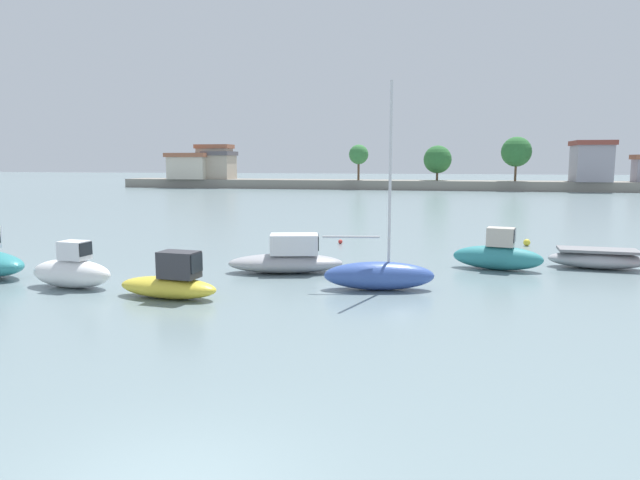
{
  "coord_description": "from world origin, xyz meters",
  "views": [
    {
      "loc": [
        3.57,
        -6.45,
        4.55
      ],
      "look_at": [
        -1.63,
        17.41,
        1.12
      ],
      "focal_mm": 31.69,
      "sensor_mm": 36.0,
      "label": 1
    }
  ],
  "objects_px": {
    "moored_boat_1": "(72,271)",
    "moored_boat_6": "(597,259)",
    "moored_boat_5": "(498,255)",
    "moored_boat_2": "(171,282)",
    "mooring_buoy_0": "(340,242)",
    "mooring_buoy_2": "(527,242)",
    "moored_boat_4": "(379,274)",
    "moored_boat_3": "(288,259)"
  },
  "relations": [
    {
      "from": "moored_boat_3",
      "to": "mooring_buoy_0",
      "type": "height_order",
      "value": "moored_boat_3"
    },
    {
      "from": "moored_boat_5",
      "to": "moored_boat_1",
      "type": "bearing_deg",
      "value": -144.47
    },
    {
      "from": "mooring_buoy_2",
      "to": "moored_boat_3",
      "type": "bearing_deg",
      "value": -137.29
    },
    {
      "from": "moored_boat_2",
      "to": "moored_boat_6",
      "type": "xyz_separation_m",
      "value": [
        15.33,
        8.75,
        -0.14
      ]
    },
    {
      "from": "moored_boat_4",
      "to": "mooring_buoy_2",
      "type": "relative_size",
      "value": 19.58
    },
    {
      "from": "moored_boat_4",
      "to": "moored_boat_5",
      "type": "bearing_deg",
      "value": 36.92
    },
    {
      "from": "moored_boat_6",
      "to": "mooring_buoy_0",
      "type": "height_order",
      "value": "moored_boat_6"
    },
    {
      "from": "moored_boat_3",
      "to": "moored_boat_6",
      "type": "relative_size",
      "value": 1.23
    },
    {
      "from": "moored_boat_2",
      "to": "moored_boat_5",
      "type": "distance_m",
      "value": 13.46
    },
    {
      "from": "moored_boat_2",
      "to": "moored_boat_6",
      "type": "bearing_deg",
      "value": 34.91
    },
    {
      "from": "moored_boat_1",
      "to": "moored_boat_6",
      "type": "bearing_deg",
      "value": 26.96
    },
    {
      "from": "moored_boat_1",
      "to": "moored_boat_2",
      "type": "distance_m",
      "value": 4.29
    },
    {
      "from": "moored_boat_1",
      "to": "mooring_buoy_0",
      "type": "distance_m",
      "value": 14.87
    },
    {
      "from": "moored_boat_6",
      "to": "moored_boat_1",
      "type": "bearing_deg",
      "value": -153.93
    },
    {
      "from": "moored_boat_3",
      "to": "mooring_buoy_2",
      "type": "xyz_separation_m",
      "value": [
        10.66,
        9.84,
        -0.39
      ]
    },
    {
      "from": "moored_boat_6",
      "to": "mooring_buoy_0",
      "type": "xyz_separation_m",
      "value": [
        -12.0,
        4.75,
        -0.28
      ]
    },
    {
      "from": "moored_boat_2",
      "to": "mooring_buoy_2",
      "type": "height_order",
      "value": "moored_boat_2"
    },
    {
      "from": "moored_boat_2",
      "to": "moored_boat_5",
      "type": "relative_size",
      "value": 0.95
    },
    {
      "from": "moored_boat_3",
      "to": "moored_boat_6",
      "type": "height_order",
      "value": "moored_boat_3"
    },
    {
      "from": "moored_boat_3",
      "to": "moored_boat_4",
      "type": "distance_m",
      "value": 4.63
    },
    {
      "from": "moored_boat_1",
      "to": "moored_boat_5",
      "type": "relative_size",
      "value": 0.86
    },
    {
      "from": "moored_boat_2",
      "to": "mooring_buoy_0",
      "type": "distance_m",
      "value": 13.91
    },
    {
      "from": "moored_boat_2",
      "to": "moored_boat_3",
      "type": "height_order",
      "value": "moored_boat_2"
    },
    {
      "from": "moored_boat_1",
      "to": "moored_boat_6",
      "type": "relative_size",
      "value": 0.82
    },
    {
      "from": "moored_boat_3",
      "to": "mooring_buoy_0",
      "type": "relative_size",
      "value": 20.56
    },
    {
      "from": "moored_boat_6",
      "to": "moored_boat_3",
      "type": "bearing_deg",
      "value": -160.01
    },
    {
      "from": "moored_boat_6",
      "to": "mooring_buoy_2",
      "type": "height_order",
      "value": "moored_boat_6"
    },
    {
      "from": "moored_boat_3",
      "to": "moored_boat_4",
      "type": "xyz_separation_m",
      "value": [
        4.01,
        -2.31,
        -0.02
      ]
    },
    {
      "from": "moored_boat_2",
      "to": "moored_boat_5",
      "type": "xyz_separation_m",
      "value": [
        11.14,
        7.55,
        0.08
      ]
    },
    {
      "from": "moored_boat_1",
      "to": "mooring_buoy_2",
      "type": "xyz_separation_m",
      "value": [
        17.55,
        14.19,
        -0.42
      ]
    },
    {
      "from": "moored_boat_3",
      "to": "moored_boat_6",
      "type": "distance_m",
      "value": 13.21
    },
    {
      "from": "moored_boat_6",
      "to": "mooring_buoy_0",
      "type": "bearing_deg",
      "value": 162.1
    },
    {
      "from": "moored_boat_5",
      "to": "moored_boat_6",
      "type": "xyz_separation_m",
      "value": [
        4.19,
        1.2,
        -0.22
      ]
    },
    {
      "from": "moored_boat_1",
      "to": "moored_boat_2",
      "type": "xyz_separation_m",
      "value": [
        4.23,
        -0.7,
        -0.07
      ]
    },
    {
      "from": "moored_boat_1",
      "to": "moored_boat_6",
      "type": "distance_m",
      "value": 21.15
    },
    {
      "from": "moored_boat_1",
      "to": "moored_boat_4",
      "type": "xyz_separation_m",
      "value": [
        10.89,
        2.03,
        -0.05
      ]
    },
    {
      "from": "moored_boat_3",
      "to": "moored_boat_5",
      "type": "distance_m",
      "value": 8.85
    },
    {
      "from": "moored_boat_6",
      "to": "moored_boat_2",
      "type": "bearing_deg",
      "value": -146.57
    },
    {
      "from": "moored_boat_3",
      "to": "moored_boat_4",
      "type": "bearing_deg",
      "value": -43.75
    },
    {
      "from": "mooring_buoy_2",
      "to": "moored_boat_6",
      "type": "bearing_deg",
      "value": -71.83
    },
    {
      "from": "moored_boat_6",
      "to": "mooring_buoy_2",
      "type": "xyz_separation_m",
      "value": [
        -2.01,
        6.14,
        -0.22
      ]
    },
    {
      "from": "moored_boat_4",
      "to": "mooring_buoy_2",
      "type": "bearing_deg",
      "value": 51.18
    }
  ]
}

